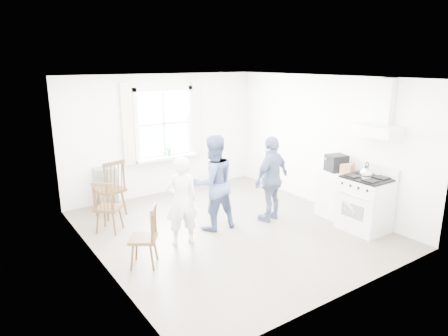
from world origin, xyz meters
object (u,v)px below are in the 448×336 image
(gas_stove, at_px, (365,203))
(windsor_chair_b, at_px, (105,202))
(low_cabinet, at_px, (336,194))
(windsor_chair_c, at_px, (150,229))
(person_mid, at_px, (213,183))
(person_right, at_px, (272,179))
(windsor_chair_a, at_px, (113,183))
(stereo_stack, at_px, (336,163))
(person_left, at_px, (181,201))

(gas_stove, height_order, windsor_chair_b, gas_stove)
(low_cabinet, bearing_deg, windsor_chair_c, 176.51)
(windsor_chair_c, xyz_separation_m, person_mid, (1.47, 0.61, 0.28))
(windsor_chair_b, distance_m, person_right, 2.94)
(windsor_chair_a, xyz_separation_m, person_right, (2.34, -1.77, 0.11))
(gas_stove, height_order, windsor_chair_a, gas_stove)
(windsor_chair_a, height_order, windsor_chair_b, windsor_chair_a)
(gas_stove, bearing_deg, stereo_stack, 87.86)
(windsor_chair_b, bearing_deg, windsor_chair_c, -83.76)
(windsor_chair_c, height_order, person_left, person_left)
(windsor_chair_b, bearing_deg, gas_stove, -32.23)
(person_left, height_order, person_mid, person_mid)
(gas_stove, relative_size, person_left, 0.77)
(person_right, bearing_deg, low_cabinet, 138.63)
(person_mid, bearing_deg, windsor_chair_c, 26.73)
(stereo_stack, relative_size, windsor_chair_b, 0.43)
(stereo_stack, xyz_separation_m, person_mid, (-2.15, 0.83, -0.22))
(stereo_stack, xyz_separation_m, windsor_chair_b, (-3.78, 1.66, -0.48))
(windsor_chair_a, height_order, person_mid, person_mid)
(low_cabinet, height_order, person_left, person_left)
(person_left, xyz_separation_m, person_mid, (0.75, 0.24, 0.11))
(gas_stove, xyz_separation_m, person_left, (-2.88, 1.29, 0.24))
(windsor_chair_b, relative_size, person_mid, 0.56)
(windsor_chair_c, bearing_deg, gas_stove, -14.42)
(stereo_stack, height_order, person_right, person_right)
(low_cabinet, bearing_deg, stereo_stack, 177.91)
(stereo_stack, bearing_deg, person_right, 152.33)
(windsor_chair_a, height_order, windsor_chair_c, windsor_chair_a)
(gas_stove, distance_m, windsor_chair_c, 3.71)
(windsor_chair_b, bearing_deg, person_mid, -27.07)
(windsor_chair_c, height_order, person_mid, person_mid)
(low_cabinet, relative_size, stereo_stack, 2.25)
(low_cabinet, distance_m, person_right, 1.29)
(gas_stove, xyz_separation_m, windsor_chair_c, (-3.59, 0.92, 0.07))
(windsor_chair_c, xyz_separation_m, person_right, (2.55, 0.34, 0.23))
(stereo_stack, distance_m, windsor_chair_b, 4.15)
(gas_stove, relative_size, stereo_stack, 2.80)
(windsor_chair_a, bearing_deg, windsor_chair_b, -119.37)
(windsor_chair_a, bearing_deg, low_cabinet, -34.03)
(gas_stove, height_order, stereo_stack, stereo_stack)
(stereo_stack, xyz_separation_m, person_right, (-1.07, 0.56, -0.26))
(gas_stove, distance_m, low_cabinet, 0.70)
(windsor_chair_c, bearing_deg, low_cabinet, -3.49)
(low_cabinet, bearing_deg, windsor_chair_b, 156.45)
(windsor_chair_b, bearing_deg, person_left, -50.89)
(low_cabinet, xyz_separation_m, windsor_chair_a, (-3.45, 2.33, 0.22))
(low_cabinet, height_order, windsor_chair_c, windsor_chair_c)
(windsor_chair_c, height_order, person_right, person_right)
(windsor_chair_c, xyz_separation_m, person_left, (0.71, 0.37, 0.17))
(gas_stove, relative_size, person_mid, 0.67)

